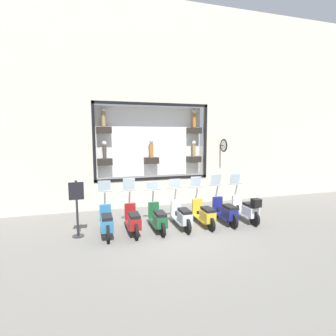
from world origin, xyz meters
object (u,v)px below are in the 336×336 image
object	(u,v)px
scooter_silver_3	(182,216)
scooter_green_4	(158,218)
scooter_navy_1	(226,211)
scooter_red_5	(133,220)
shop_sign_post	(77,206)
scooter_yellow_2	(204,214)
scooter_white_0	(247,209)
scooter_teal_6	(107,222)

from	to	relation	value
scooter_silver_3	scooter_green_4	size ratio (longest dim) A/B	1.00
scooter_navy_1	scooter_silver_3	xyz separation A→B (m)	(-0.00, 1.68, -0.01)
scooter_red_5	shop_sign_post	xyz separation A→B (m)	(0.20, 1.71, 0.53)
scooter_silver_3	scooter_yellow_2	bearing A→B (deg)	-90.12
scooter_white_0	scooter_red_5	bearing A→B (deg)	89.18
scooter_silver_3	shop_sign_post	xyz separation A→B (m)	(0.21, 3.39, 0.54)
scooter_green_4	scooter_red_5	xyz separation A→B (m)	(0.01, 0.84, 0.02)
scooter_red_5	scooter_teal_6	distance (m)	0.84
scooter_yellow_2	scooter_silver_3	distance (m)	0.84
scooter_white_0	scooter_navy_1	bearing A→B (deg)	85.92
scooter_white_0	shop_sign_post	size ratio (longest dim) A/B	1.01
scooter_yellow_2	scooter_green_4	size ratio (longest dim) A/B	1.00
shop_sign_post	scooter_green_4	bearing A→B (deg)	-94.76
scooter_red_5	shop_sign_post	bearing A→B (deg)	83.21
scooter_yellow_2	scooter_green_4	bearing A→B (deg)	90.10
scooter_navy_1	scooter_red_5	distance (m)	3.35
scooter_silver_3	scooter_red_5	xyz separation A→B (m)	(0.00, 1.68, 0.01)
shop_sign_post	scooter_teal_6	bearing A→B (deg)	-103.00
scooter_navy_1	shop_sign_post	xyz separation A→B (m)	(0.20, 5.06, 0.53)
scooter_navy_1	scooter_silver_3	distance (m)	1.68
scooter_white_0	scooter_silver_3	size ratio (longest dim) A/B	1.00
scooter_navy_1	scooter_teal_6	world-z (taller)	scooter_navy_1
shop_sign_post	scooter_white_0	bearing A→B (deg)	-92.56
scooter_green_4	scooter_teal_6	xyz separation A→B (m)	(0.01, 1.68, 0.03)
scooter_yellow_2	scooter_green_4	distance (m)	1.68
scooter_navy_1	scooter_teal_6	distance (m)	4.19
scooter_yellow_2	scooter_teal_6	bearing A→B (deg)	89.87
scooter_navy_1	scooter_yellow_2	xyz separation A→B (m)	(-0.01, 0.84, -0.02)
scooter_yellow_2	scooter_red_5	world-z (taller)	scooter_red_5
scooter_navy_1	scooter_yellow_2	distance (m)	0.84
scooter_white_0	scooter_red_5	size ratio (longest dim) A/B	1.00
scooter_navy_1	scooter_red_5	bearing A→B (deg)	89.99
scooter_white_0	scooter_green_4	distance (m)	3.35
scooter_navy_1	shop_sign_post	world-z (taller)	shop_sign_post
scooter_red_5	scooter_teal_6	bearing A→B (deg)	89.86
scooter_red_5	scooter_navy_1	bearing A→B (deg)	-90.01
scooter_teal_6	scooter_navy_1	bearing A→B (deg)	-90.03
scooter_navy_1	scooter_teal_6	size ratio (longest dim) A/B	1.00
scooter_silver_3	scooter_red_5	size ratio (longest dim) A/B	1.00
scooter_red_5	scooter_yellow_2	bearing A→B (deg)	-90.13
shop_sign_post	scooter_red_5	bearing A→B (deg)	-96.79
scooter_teal_6	scooter_white_0	bearing A→B (deg)	-90.71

